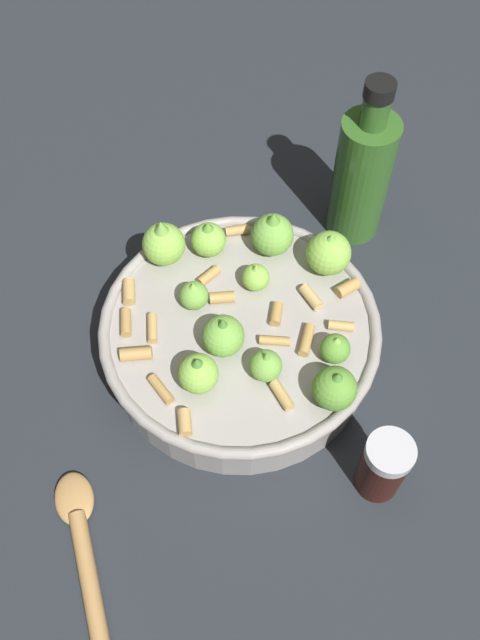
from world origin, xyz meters
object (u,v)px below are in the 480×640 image
object	(u,v)px
wooden_spoon	(90,587)
olive_oil_bottle	(362,174)
pepper_shaker	(383,466)
cooking_pan	(241,331)

from	to	relation	value
wooden_spoon	olive_oil_bottle	bearing A→B (deg)	42.04
pepper_shaker	olive_oil_bottle	bearing A→B (deg)	73.67
cooking_pan	pepper_shaker	distance (m)	0.19
cooking_pan	pepper_shaker	bearing A→B (deg)	-63.90
cooking_pan	wooden_spoon	world-z (taller)	cooking_pan
olive_oil_bottle	cooking_pan	bearing A→B (deg)	-142.78
olive_oil_bottle	wooden_spoon	bearing A→B (deg)	-137.96
olive_oil_bottle	wooden_spoon	distance (m)	0.50
cooking_pan	wooden_spoon	bearing A→B (deg)	-134.12
cooking_pan	wooden_spoon	distance (m)	0.28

